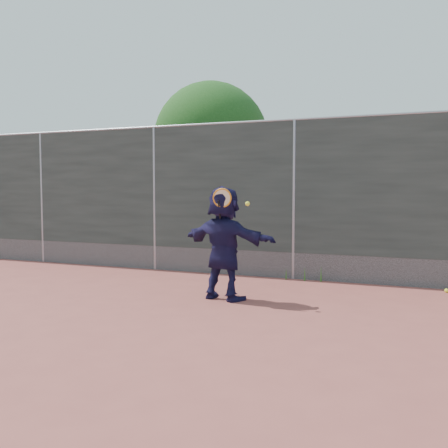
% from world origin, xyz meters
% --- Properties ---
extents(ground, '(80.00, 80.00, 0.00)m').
position_xyz_m(ground, '(0.00, 0.00, 0.00)').
color(ground, '#9E4C42').
rests_on(ground, ground).
extents(player, '(1.70, 0.88, 1.75)m').
position_xyz_m(player, '(-0.56, 1.37, 0.88)').
color(player, '#18163C').
rests_on(player, ground).
extents(ball_ground, '(0.07, 0.07, 0.07)m').
position_xyz_m(ball_ground, '(2.66, 3.18, 0.03)').
color(ball_ground, '#F2F937').
rests_on(ball_ground, ground).
extents(fence, '(20.00, 0.06, 3.03)m').
position_xyz_m(fence, '(-0.00, 3.50, 1.58)').
color(fence, '#38423D').
rests_on(fence, ground).
extents(swing_action, '(0.57, 0.13, 0.51)m').
position_xyz_m(swing_action, '(-0.48, 1.17, 1.55)').
color(swing_action, orange).
rests_on(swing_action, ground).
extents(tree_left, '(3.15, 3.00, 4.53)m').
position_xyz_m(tree_left, '(-2.85, 6.55, 2.94)').
color(tree_left, '#382314').
rests_on(tree_left, ground).
extents(weed_clump, '(0.68, 0.07, 0.30)m').
position_xyz_m(weed_clump, '(0.29, 3.38, 0.13)').
color(weed_clump, '#387226').
rests_on(weed_clump, ground).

